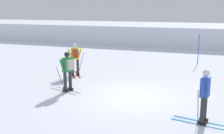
# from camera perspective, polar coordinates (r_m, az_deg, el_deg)

# --- Properties ---
(ground_plane) EXTENTS (120.00, 120.00, 0.00)m
(ground_plane) POSITION_cam_1_polar(r_m,az_deg,el_deg) (11.08, 4.42, -6.26)
(ground_plane) COLOR silver
(far_snow_ridge) EXTENTS (80.00, 8.97, 1.83)m
(far_snow_ridge) POSITION_cam_1_polar(r_m,az_deg,el_deg) (28.84, 14.43, 6.67)
(far_snow_ridge) COLOR silver
(far_snow_ridge) RESTS_ON ground
(skier_yellow) EXTENTS (1.24, 1.51, 1.71)m
(skier_yellow) POSITION_cam_1_polar(r_m,az_deg,el_deg) (14.44, -7.72, 1.93)
(skier_yellow) COLOR red
(skier_yellow) RESTS_ON ground
(skier_green) EXTENTS (1.63, 0.95, 1.71)m
(skier_green) POSITION_cam_1_polar(r_m,az_deg,el_deg) (11.69, -9.22, -0.55)
(skier_green) COLOR silver
(skier_green) RESTS_ON ground
(skier_blue) EXTENTS (1.64, 0.99, 1.71)m
(skier_blue) POSITION_cam_1_polar(r_m,az_deg,el_deg) (8.80, 18.67, -5.56)
(skier_blue) COLOR #237AC6
(skier_blue) RESTS_ON ground
(trail_marker_pole) EXTENTS (0.05, 0.05, 1.89)m
(trail_marker_pole) POSITION_cam_1_polar(r_m,az_deg,el_deg) (18.14, 17.57, 3.51)
(trail_marker_pole) COLOR #1E56AD
(trail_marker_pole) RESTS_ON ground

